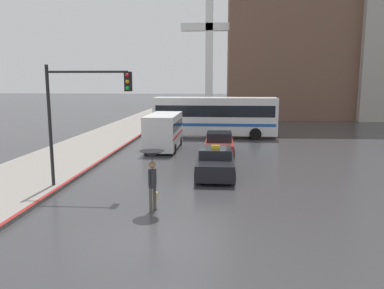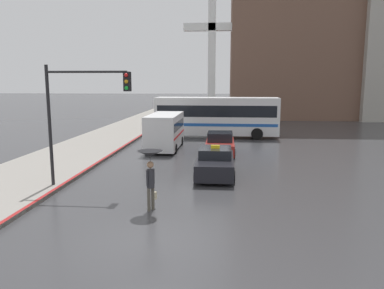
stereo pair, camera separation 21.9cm
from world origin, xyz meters
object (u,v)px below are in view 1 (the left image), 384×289
city_bus (215,115)px  pedestrian_with_umbrella (152,165)px  ambulance_van (164,130)px  traffic_light (83,103)px  monument_cross (209,47)px  taxi (215,163)px  sedan_red (219,144)px

city_bus → pedestrian_with_umbrella: size_ratio=4.68×
ambulance_van → traffic_light: traffic_light is taller
city_bus → monument_cross: bearing=4.4°
pedestrian_with_umbrella → monument_cross: monument_cross is taller
taxi → city_bus: bearing=-89.0°
taxi → sedan_red: bearing=-91.7°
taxi → monument_cross: size_ratio=0.28×
city_bus → taxi: bearing=-178.3°
city_bus → pedestrian_with_umbrella: (-1.97, -18.84, -0.17)m
sedan_red → city_bus: (-0.39, 7.70, 1.22)m
traffic_light → monument_cross: 32.52m
sedan_red → pedestrian_with_umbrella: pedestrian_with_umbrella is taller
ambulance_van → traffic_light: 10.78m
taxi → ambulance_van: ambulance_van is taller
city_bus → monument_cross: monument_cross is taller
sedan_red → traffic_light: size_ratio=0.78×
sedan_red → ambulance_van: ambulance_van is taller
pedestrian_with_umbrella → traffic_light: 4.64m
taxi → traffic_light: 7.00m
ambulance_van → city_bus: bearing=-119.5°
monument_cross → pedestrian_with_umbrella: bearing=-91.7°
pedestrian_with_umbrella → traffic_light: (-3.37, 2.46, 2.03)m
city_bus → traffic_light: bearing=162.7°
traffic_light → monument_cross: monument_cross is taller
ambulance_van → pedestrian_with_umbrella: bearing=97.2°
sedan_red → monument_cross: bearing=-86.6°
taxi → monument_cross: bearing=-87.6°
taxi → monument_cross: monument_cross is taller
ambulance_van → pedestrian_with_umbrella: ambulance_van is taller
taxi → sedan_red: size_ratio=1.04×
ambulance_van → pedestrian_with_umbrella: (1.50, -12.81, 0.35)m
pedestrian_with_umbrella → monument_cross: size_ratio=0.14×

